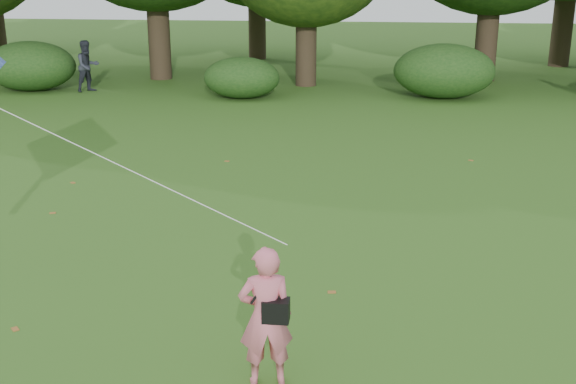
# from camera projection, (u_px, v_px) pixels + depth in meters

# --- Properties ---
(ground) EXTENTS (100.00, 100.00, 0.00)m
(ground) POSITION_uv_depth(u_px,v_px,m) (331.00, 362.00, 8.72)
(ground) COLOR #265114
(ground) RESTS_ON ground
(man_kite_flyer) EXTENTS (0.69, 0.53, 1.68)m
(man_kite_flyer) POSITION_uv_depth(u_px,v_px,m) (266.00, 317.00, 8.06)
(man_kite_flyer) COLOR #E76C81
(man_kite_flyer) RESTS_ON ground
(bystander_left) EXTENTS (1.12, 1.14, 1.86)m
(bystander_left) POSITION_uv_depth(u_px,v_px,m) (88.00, 66.00, 26.25)
(bystander_left) COLOR #2B2D39
(bystander_left) RESTS_ON ground
(crossbody_bag) EXTENTS (0.43, 0.20, 0.69)m
(crossbody_bag) POSITION_uv_depth(u_px,v_px,m) (276.00, 310.00, 7.99)
(crossbody_bag) COLOR black
(crossbody_bag) RESTS_ON ground
(shrub_band) EXTENTS (39.15, 3.22, 1.88)m
(shrub_band) POSITION_uv_depth(u_px,v_px,m) (337.00, 73.00, 25.18)
(shrub_band) COLOR #264919
(shrub_band) RESTS_ON ground
(fallen_leaves) EXTENTS (11.27, 12.50, 0.01)m
(fallen_leaves) POSITION_uv_depth(u_px,v_px,m) (312.00, 259.00, 11.72)
(fallen_leaves) COLOR #975D29
(fallen_leaves) RESTS_ON ground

